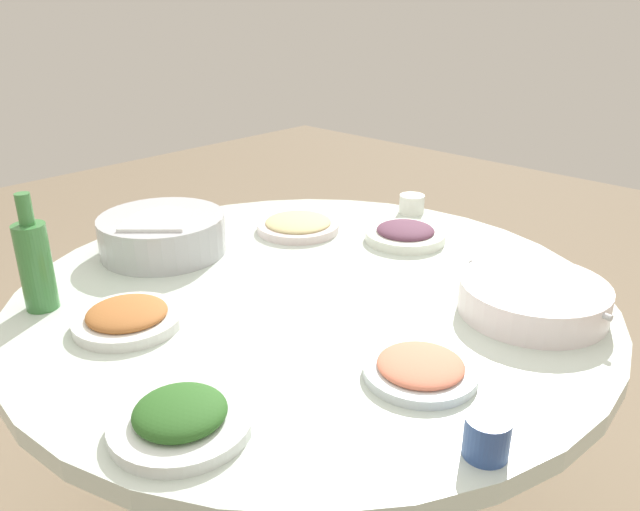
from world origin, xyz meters
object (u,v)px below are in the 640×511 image
at_px(dish_stirfry, 127,317).
at_px(dish_shrimp, 420,368).
at_px(round_dining_table, 311,333).
at_px(dish_noodles, 298,225).
at_px(dish_greens, 181,418).
at_px(tea_cup_near, 487,437).
at_px(tea_cup_far, 412,204).
at_px(dish_eggplant, 405,234).
at_px(green_bottle, 35,263).
at_px(rice_bowl, 163,233).
at_px(soup_bowl, 533,299).

height_order(dish_stirfry, dish_shrimp, dish_stirfry).
xyz_separation_m(round_dining_table, dish_shrimp, (-0.37, 0.11, 0.12)).
distance_m(dish_noodles, dish_greens, 0.85).
distance_m(round_dining_table, dish_stirfry, 0.41).
xyz_separation_m(dish_noodles, tea_cup_near, (-0.82, 0.45, 0.01)).
height_order(dish_stirfry, tea_cup_far, tea_cup_far).
bearing_deg(dish_eggplant, dish_stirfry, 80.58).
distance_m(dish_noodles, tea_cup_near, 0.94).
distance_m(dish_greens, green_bottle, 0.54).
height_order(dish_greens, tea_cup_far, tea_cup_far).
bearing_deg(rice_bowl, dish_greens, 148.40).
bearing_deg(dish_shrimp, dish_greens, 63.80).
xyz_separation_m(rice_bowl, tea_cup_far, (-0.27, -0.67, -0.02)).
xyz_separation_m(dish_stirfry, tea_cup_far, (-0.00, -0.93, 0.01)).
bearing_deg(tea_cup_near, dish_shrimp, -28.72).
distance_m(dish_eggplant, tea_cup_far, 0.23).
xyz_separation_m(dish_eggplant, dish_noodles, (0.25, 0.14, -0.00)).
relative_size(soup_bowl, dish_eggplant, 1.55).
distance_m(round_dining_table, dish_greens, 0.52).
height_order(dish_eggplant, tea_cup_near, tea_cup_near).
relative_size(dish_eggplant, dish_stirfry, 0.99).
bearing_deg(round_dining_table, dish_noodles, -40.29).
relative_size(round_dining_table, dish_stirfry, 6.12).
height_order(soup_bowl, dish_shrimp, soup_bowl).
xyz_separation_m(green_bottle, tea_cup_far, (-0.20, -1.01, -0.07)).
bearing_deg(dish_noodles, soup_bowl, 179.50).
distance_m(tea_cup_near, tea_cup_far, 1.04).
xyz_separation_m(round_dining_table, dish_greens, (-0.19, 0.47, 0.13)).
relative_size(rice_bowl, dish_noodles, 1.38).
height_order(tea_cup_near, tea_cup_far, tea_cup_near).
bearing_deg(round_dining_table, tea_cup_near, 158.92).
bearing_deg(dish_shrimp, dish_stirfry, 25.76).
height_order(round_dining_table, dish_shrimp, dish_shrimp).
bearing_deg(dish_stirfry, dish_greens, 161.67).
xyz_separation_m(rice_bowl, dish_noodles, (-0.13, -0.34, -0.03)).
bearing_deg(green_bottle, tea_cup_far, -100.99).
distance_m(rice_bowl, dish_greens, 0.71).
xyz_separation_m(dish_eggplant, green_bottle, (0.32, 0.81, 0.08)).
relative_size(round_dining_table, rice_bowl, 4.18).
height_order(dish_shrimp, dish_greens, dish_greens).
xyz_separation_m(dish_shrimp, tea_cup_near, (-0.18, 0.10, 0.02)).
bearing_deg(dish_stirfry, tea_cup_near, -167.85).
height_order(dish_stirfry, tea_cup_near, tea_cup_near).
xyz_separation_m(dish_stirfry, dish_shrimp, (-0.51, -0.25, -0.00)).
distance_m(rice_bowl, dish_noodles, 0.36).
xyz_separation_m(round_dining_table, tea_cup_near, (-0.55, 0.21, 0.14)).
xyz_separation_m(round_dining_table, tea_cup_far, (0.14, -0.57, 0.14)).
distance_m(dish_shrimp, tea_cup_far, 0.85).
bearing_deg(dish_noodles, round_dining_table, 139.71).
xyz_separation_m(dish_greens, green_bottle, (0.53, -0.03, 0.08)).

